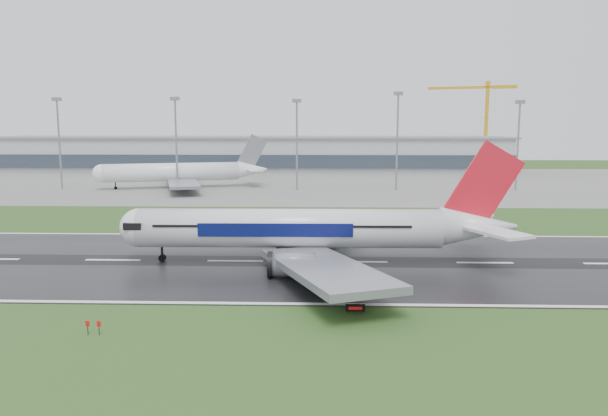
{
  "coord_description": "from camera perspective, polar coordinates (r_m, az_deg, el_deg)",
  "views": [
    {
      "loc": [
        33.86,
        -89.39,
        22.12
      ],
      "look_at": [
        30.75,
        12.0,
        7.0
      ],
      "focal_mm": 33.71,
      "sensor_mm": 36.0,
      "label": 1
    }
  ],
  "objects": [
    {
      "name": "ground",
      "position": [
        98.12,
        -18.55,
        -5.0
      ],
      "size": [
        520.0,
        520.0,
        0.0
      ],
      "primitive_type": "plane",
      "color": "#244519",
      "rests_on": "ground"
    },
    {
      "name": "runway",
      "position": [
        98.11,
        -18.55,
        -4.97
      ],
      "size": [
        400.0,
        45.0,
        0.1
      ],
      "primitive_type": "cube",
      "color": "black",
      "rests_on": "ground"
    },
    {
      "name": "apron",
      "position": [
        218.17,
        -7.19,
        2.6
      ],
      "size": [
        400.0,
        130.0,
        0.08
      ],
      "primitive_type": "cube",
      "color": "slate",
      "rests_on": "ground"
    },
    {
      "name": "terminal",
      "position": [
        276.86,
        -5.29,
        5.42
      ],
      "size": [
        240.0,
        36.0,
        15.0
      ],
      "primitive_type": "cube",
      "color": "#9698A1",
      "rests_on": "ground"
    },
    {
      "name": "main_airliner",
      "position": [
        89.97,
        1.34,
        0.34
      ],
      "size": [
        63.54,
        60.57,
        18.57
      ],
      "primitive_type": null,
      "rotation": [
        0.0,
        0.0,
        0.01
      ],
      "color": "silver",
      "rests_on": "runway"
    },
    {
      "name": "parked_airliner",
      "position": [
        200.49,
        -12.37,
        4.49
      ],
      "size": [
        73.05,
        70.26,
        17.52
      ],
      "primitive_type": null,
      "rotation": [
        0.0,
        0.0,
        0.29
      ],
      "color": "white",
      "rests_on": "apron"
    },
    {
      "name": "tower_crane",
      "position": [
        300.76,
        17.74,
        7.93
      ],
      "size": [
        41.45,
        16.51,
        42.69
      ],
      "primitive_type": null,
      "rotation": [
        0.0,
        0.0,
        -0.34
      ],
      "color": "orange",
      "rests_on": "ground"
    },
    {
      "name": "runway_sign",
      "position": [
        68.37,
        5.15,
        -9.98
      ],
      "size": [
        2.28,
        0.87,
        1.04
      ],
      "primitive_type": null,
      "rotation": [
        0.0,
        0.0,
        0.28
      ],
      "color": "black",
      "rests_on": "ground"
    },
    {
      "name": "floodmast_1",
      "position": [
        208.93,
        -23.24,
        5.76
      ],
      "size": [
        0.64,
        0.64,
        29.41
      ],
      "primitive_type": "cylinder",
      "color": "gray",
      "rests_on": "ground"
    },
    {
      "name": "floodmast_2",
      "position": [
        195.62,
        -12.64,
        6.12
      ],
      "size": [
        0.64,
        0.64,
        29.51
      ],
      "primitive_type": "cylinder",
      "color": "gray",
      "rests_on": "ground"
    },
    {
      "name": "floodmast_3",
      "position": [
        189.73,
        -0.72,
        6.14
      ],
      "size": [
        0.64,
        0.64,
        28.79
      ],
      "primitive_type": "cylinder",
      "color": "gray",
      "rests_on": "ground"
    },
    {
      "name": "floodmast_4",
      "position": [
        191.13,
        9.3,
        6.39
      ],
      "size": [
        0.64,
        0.64,
        31.06
      ],
      "primitive_type": "cylinder",
      "color": "gray",
      "rests_on": "ground"
    },
    {
      "name": "floodmast_5",
      "position": [
        200.14,
        20.57,
        5.66
      ],
      "size": [
        0.64,
        0.64,
        28.3
      ],
      "primitive_type": "cylinder",
      "color": "gray",
      "rests_on": "ground"
    }
  ]
}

